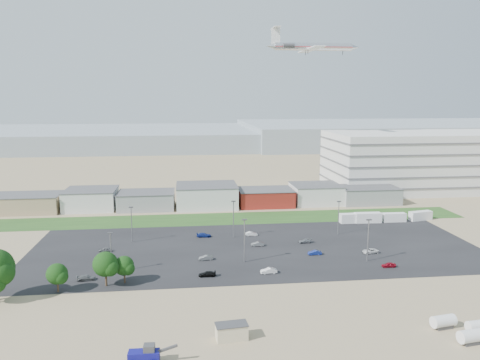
{
  "coord_description": "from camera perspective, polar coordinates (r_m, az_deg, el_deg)",
  "views": [
    {
      "loc": [
        -13.21,
        -99.53,
        39.91
      ],
      "look_at": [
        0.84,
        22.0,
        18.38
      ],
      "focal_mm": 35.0,
      "sensor_mm": 36.0,
      "label": 1
    }
  ],
  "objects": [
    {
      "name": "storage_tank_ne",
      "position": [
        93.85,
        27.01,
        -15.56
      ],
      "size": [
        4.05,
        2.31,
        2.33
      ],
      "primitive_type": null,
      "rotation": [
        0.0,
        0.0,
        0.1
      ],
      "color": "silver",
      "rests_on": "ground"
    },
    {
      "name": "parked_car_2",
      "position": [
        118.91,
        17.67,
        -9.83
      ],
      "size": [
        3.39,
        1.4,
        1.15
      ],
      "primitive_type": "imported",
      "rotation": [
        0.0,
        0.0,
        -1.59
      ],
      "color": "maroon",
      "rests_on": "ground"
    },
    {
      "name": "parked_car_1",
      "position": [
        123.43,
        9.1,
        -8.73
      ],
      "size": [
        3.56,
        1.31,
        1.17
      ],
      "primitive_type": "imported",
      "rotation": [
        0.0,
        0.0,
        -1.55
      ],
      "color": "navy",
      "rests_on": "ground"
    },
    {
      "name": "lightpole_front_l",
      "position": [
        112.7,
        -15.43,
        -8.54
      ],
      "size": [
        1.13,
        0.47,
        9.61
      ],
      "primitive_type": null,
      "color": "slate",
      "rests_on": "ground"
    },
    {
      "name": "tree_near",
      "position": [
        106.51,
        -13.94,
        -10.35
      ],
      "size": [
        4.58,
        4.58,
        6.88
      ],
      "primitive_type": null,
      "color": "black",
      "rests_on": "ground"
    },
    {
      "name": "box_trailer_d",
      "position": [
        166.21,
        21.14,
        -4.08
      ],
      "size": [
        8.17,
        3.99,
        2.94
      ],
      "primitive_type": null,
      "rotation": [
        0.0,
        0.0,
        0.21
      ],
      "color": "silver",
      "rests_on": "ground"
    },
    {
      "name": "parked_car_11",
      "position": [
        138.15,
        1.41,
        -6.56
      ],
      "size": [
        3.59,
        1.41,
        1.16
      ],
      "primitive_type": "imported",
      "rotation": [
        0.0,
        0.0,
        1.52
      ],
      "color": "silver",
      "rests_on": "ground"
    },
    {
      "name": "tree_right",
      "position": [
        105.59,
        -16.08,
        -10.14
      ],
      "size": [
        5.74,
        5.74,
        8.61
      ],
      "primitive_type": null,
      "color": "black",
      "rests_on": "ground"
    },
    {
      "name": "parked_car_13",
      "position": [
        109.9,
        3.51,
        -10.98
      ],
      "size": [
        3.88,
        1.53,
        1.26
      ],
      "primitive_type": "imported",
      "rotation": [
        0.0,
        0.0,
        -1.52
      ],
      "color": "silver",
      "rests_on": "ground"
    },
    {
      "name": "box_trailer_c",
      "position": [
        161.3,
        18.26,
        -4.34
      ],
      "size": [
        7.57,
        2.48,
        2.83
      ],
      "primitive_type": null,
      "rotation": [
        0.0,
        0.0,
        -0.02
      ],
      "color": "silver",
      "rests_on": "ground"
    },
    {
      "name": "lightpole_back_r",
      "position": [
        141.4,
        11.91,
        -4.52
      ],
      "size": [
        1.18,
        0.49,
        10.05
      ],
      "primitive_type": null,
      "color": "slate",
      "rests_on": "ground"
    },
    {
      "name": "parked_car_3",
      "position": [
        108.25,
        -4.03,
        -11.36
      ],
      "size": [
        3.98,
        1.72,
        1.14
      ],
      "primitive_type": "imported",
      "rotation": [
        0.0,
        0.0,
        -1.6
      ],
      "color": "black",
      "rests_on": "ground"
    },
    {
      "name": "portable_shed",
      "position": [
        82.21,
        -1.03,
        -17.98
      ],
      "size": [
        5.68,
        3.35,
        2.73
      ],
      "primitive_type": null,
      "rotation": [
        0.0,
        0.0,
        0.1
      ],
      "color": "beige",
      "rests_on": "ground"
    },
    {
      "name": "ground",
      "position": [
        108.04,
        0.92,
        -11.7
      ],
      "size": [
        700.0,
        700.0,
        0.0
      ],
      "primitive_type": "plane",
      "color": "#887A57",
      "rests_on": "ground"
    },
    {
      "name": "lightpole_front_r",
      "position": [
        120.07,
        15.33,
        -7.11
      ],
      "size": [
        1.26,
        0.52,
        10.7
      ],
      "primitive_type": null,
      "color": "slate",
      "rests_on": "ground"
    },
    {
      "name": "parked_car_0",
      "position": [
        127.75,
        15.61,
        -8.33
      ],
      "size": [
        4.35,
        2.32,
        1.16
      ],
      "primitive_type": "imported",
      "rotation": [
        0.0,
        0.0,
        -1.47
      ],
      "color": "silver",
      "rests_on": "ground"
    },
    {
      "name": "parked_car_5",
      "position": [
        129.29,
        -16.1,
        -8.15
      ],
      "size": [
        3.27,
        1.44,
        1.09
      ],
      "primitive_type": "imported",
      "rotation": [
        0.0,
        0.0,
        -1.62
      ],
      "color": "#595B5E",
      "rests_on": "ground"
    },
    {
      "name": "box_trailer_a",
      "position": [
        156.17,
        13.52,
        -4.54
      ],
      "size": [
        8.08,
        2.73,
        3.0
      ],
      "primitive_type": null,
      "rotation": [
        0.0,
        0.0,
        0.03
      ],
      "color": "silver",
      "rests_on": "ground"
    },
    {
      "name": "parked_car_12",
      "position": [
        132.62,
        7.92,
        -7.39
      ],
      "size": [
        3.87,
        1.88,
        1.09
      ],
      "primitive_type": "imported",
      "rotation": [
        0.0,
        0.0,
        -1.47
      ],
      "color": "#A5A5AA",
      "rests_on": "ground"
    },
    {
      "name": "storage_tank_nw",
      "position": [
        92.87,
        23.55,
        -15.49
      ],
      "size": [
        4.52,
        2.79,
        2.54
      ],
      "primitive_type": null,
      "rotation": [
        0.0,
        0.0,
        0.17
      ],
      "color": "silver",
      "rests_on": "ground"
    },
    {
      "name": "parking_garage",
      "position": [
        221.91,
        21.2,
        2.21
      ],
      "size": [
        80.0,
        40.0,
        25.0
      ],
      "primitive_type": "cube",
      "color": "silver",
      "rests_on": "ground"
    },
    {
      "name": "storage_tank_sw",
      "position": [
        89.54,
        26.38,
        -16.67
      ],
      "size": [
        4.59,
        2.76,
        2.6
      ],
      "primitive_type": null,
      "rotation": [
        0.0,
        0.0,
        0.14
      ],
      "color": "silver",
      "rests_on": "ground"
    },
    {
      "name": "parked_car_10",
      "position": [
        111.2,
        -18.26,
        -11.25
      ],
      "size": [
        4.27,
        2.16,
        1.19
      ],
      "primitive_type": "imported",
      "rotation": [
        0.0,
        0.0,
        1.69
      ],
      "color": "#595B5E",
      "rests_on": "ground"
    },
    {
      "name": "telehandler",
      "position": [
        77.01,
        -11.64,
        -20.1
      ],
      "size": [
        7.63,
        2.86,
        3.13
      ],
      "primitive_type": null,
      "rotation": [
        0.0,
        0.0,
        -0.05
      ],
      "color": "navy",
      "rests_on": "ground"
    },
    {
      "name": "tree_mid",
      "position": [
        105.87,
        -21.4,
        -10.85
      ],
      "size": [
        4.67,
        4.67,
        7.0
      ],
      "primitive_type": null,
      "color": "black",
      "rests_on": "ground"
    },
    {
      "name": "parked_car_7",
      "position": [
        128.83,
        2.15,
        -7.8
      ],
      "size": [
        3.57,
        1.4,
        1.16
      ],
      "primitive_type": "imported",
      "rotation": [
        0.0,
        0.0,
        -1.62
      ],
      "color": "#595B5E",
      "rests_on": "ground"
    },
    {
      "name": "lightpole_back_m",
      "position": [
        135.26,
        -0.8,
        -4.8
      ],
      "size": [
        1.27,
        0.53,
        10.81
      ],
      "primitive_type": null,
      "color": "slate",
      "rests_on": "ground"
    },
    {
      "name": "lightpole_front_m",
      "position": [
        115.33,
        0.54,
        -7.41
      ],
      "size": [
        1.28,
        0.53,
        10.87
      ],
      "primitive_type": null,
      "color": "slate",
      "rests_on": "ground"
    },
    {
      "name": "parked_car_6",
      "position": [
        137.2,
        -4.43,
        -6.7
      ],
      "size": [
        4.29,
        1.99,
        1.21
      ],
      "primitive_type": "imported",
      "rotation": [
        0.0,
        0.0,
        1.5
      ],
      "color": "navy",
      "rests_on": "ground"
    },
    {
      "name": "hills_backdrop",
      "position": [
        419.43,
        0.72,
        5.13
      ],
      "size": [
        700.0,
        200.0,
        9.0
      ],
      "primitive_type": null,
      "color": "gray",
      "rests_on": "ground"
    },
    {
      "name": "lightpole_back_l",
      "position": [
        134.38,
        -13.07,
        -5.31
      ],
      "size": [
        1.19,
        0.5,
        10.14
      ],
      "primitive_type": null,
      "color": "slate",
      "rests_on": "ground"
    },
    {
      "name": "building_row",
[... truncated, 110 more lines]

